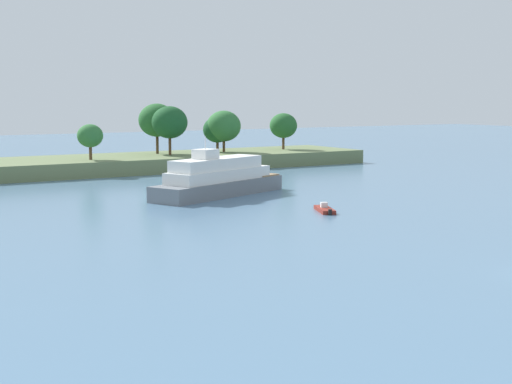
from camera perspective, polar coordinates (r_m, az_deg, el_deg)
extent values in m
cube|color=#66754C|center=(118.10, -8.22, 2.22)|extent=(72.55, 16.34, 2.21)
cylinder|color=#513823|center=(111.15, -12.38, 2.90)|extent=(0.44, 0.44, 1.97)
ellipsoid|color=#2D6B33|center=(111.00, -12.41, 4.17)|extent=(3.70, 3.70, 3.33)
cylinder|color=#513823|center=(121.21, -7.46, 3.59)|extent=(0.44, 0.44, 2.99)
ellipsoid|color=#235B28|center=(121.04, -7.49, 5.40)|extent=(5.83, 5.83, 5.25)
cylinder|color=#513823|center=(118.30, -6.51, 3.48)|extent=(0.44, 0.44, 2.85)
ellipsoid|color=#194C23|center=(118.13, -6.54, 5.25)|extent=(5.56, 5.56, 5.01)
cylinder|color=#513823|center=(124.61, -2.93, 3.45)|extent=(0.44, 0.44, 1.76)
ellipsoid|color=#194C23|center=(124.47, -2.93, 4.72)|extent=(4.73, 4.73, 4.26)
cylinder|color=#513823|center=(124.14, -2.44, 3.50)|extent=(0.44, 0.44, 2.01)
ellipsoid|color=#2D6B33|center=(123.98, -2.45, 4.99)|extent=(5.61, 5.61, 5.05)
cylinder|color=#513823|center=(130.74, 2.07, 3.72)|extent=(0.44, 0.44, 2.18)
ellipsoid|color=#235B28|center=(130.60, 2.08, 5.03)|extent=(4.74, 4.74, 4.27)
cube|color=maroon|center=(74.19, 5.20, -1.34)|extent=(2.88, 4.40, 0.38)
cube|color=white|center=(74.44, 5.15, -0.97)|extent=(0.79, 0.72, 0.50)
cube|color=black|center=(72.00, 5.61, -1.53)|extent=(0.41, 0.38, 0.56)
cube|color=slate|center=(85.96, -2.81, 0.30)|extent=(18.95, 11.22, 1.73)
cube|color=white|center=(85.79, -2.82, 1.30)|extent=(14.90, 9.05, 1.30)
cube|color=white|center=(85.36, -2.99, 2.15)|extent=(12.97, 7.84, 1.30)
cube|color=white|center=(83.79, -3.84, 2.87)|extent=(3.00, 2.81, 1.10)
cube|color=#937551|center=(91.70, 0.12, 1.33)|extent=(4.65, 5.08, 0.16)
cylinder|color=silver|center=(83.71, -3.84, 3.72)|extent=(0.10, 0.10, 1.40)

